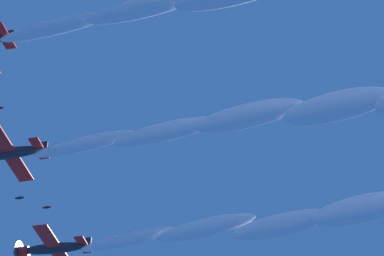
{
  "coord_description": "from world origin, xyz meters",
  "views": [
    {
      "loc": [
        25.49,
        15.61,
        1.93
      ],
      "look_at": [
        -4.78,
        10.96,
        54.59
      ],
      "focal_mm": 70.08,
      "sensor_mm": 36.0,
      "label": 1
    }
  ],
  "objects": [
    {
      "name": "airplane_right_wingman",
      "position": [
        -5.33,
        -5.06,
        55.36
      ],
      "size": [
        7.68,
        7.25,
        3.28
      ],
      "color": "#232328"
    },
    {
      "name": "airplane_outer_left",
      "position": [
        -15.42,
        -3.48,
        54.77
      ],
      "size": [
        7.68,
        7.27,
        3.37
      ],
      "color": "#232328"
    }
  ]
}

